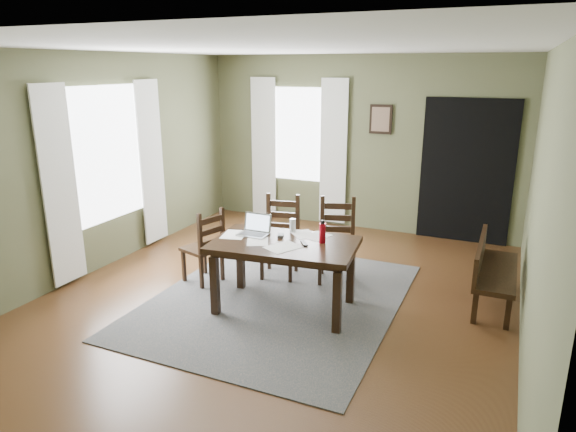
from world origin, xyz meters
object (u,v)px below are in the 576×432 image
at_px(dining_table, 284,250).
at_px(chair_end, 205,247).
at_px(water_bottle, 322,232).
at_px(bench, 490,267).
at_px(chair_back_right, 337,241).
at_px(laptop, 255,229).
at_px(chair_back_left, 280,237).

relative_size(dining_table, chair_end, 1.73).
bearing_deg(water_bottle, dining_table, -158.44).
distance_m(chair_end, bench, 3.24).
height_order(chair_back_right, laptop, chair_back_right).
distance_m(dining_table, laptop, 0.45).
relative_size(chair_end, chair_back_left, 0.92).
relative_size(dining_table, water_bottle, 6.59).
bearing_deg(chair_end, laptop, 97.04).
height_order(chair_end, chair_back_right, chair_back_right).
distance_m(chair_end, water_bottle, 1.58).
relative_size(chair_back_left, bench, 0.78).
height_order(chair_end, laptop, laptop).
xyz_separation_m(chair_end, chair_back_left, (0.72, 0.59, 0.04)).
height_order(chair_end, chair_back_left, chair_back_left).
bearing_deg(dining_table, bench, 20.83).
bearing_deg(chair_back_right, chair_back_left, 175.98).
bearing_deg(bench, chair_back_left, 94.36).
relative_size(dining_table, chair_back_left, 1.59).
bearing_deg(chair_back_left, bench, -6.94).
relative_size(chair_end, water_bottle, 3.81).
bearing_deg(laptop, dining_table, -16.86).
distance_m(chair_back_left, chair_back_right, 0.70).
distance_m(chair_end, laptop, 0.84).
relative_size(chair_back_right, laptop, 3.13).
bearing_deg(dining_table, laptop, 157.05).
xyz_separation_m(chair_back_right, bench, (1.74, 0.04, -0.06)).
bearing_deg(water_bottle, chair_back_left, 138.98).
height_order(chair_end, bench, chair_end).
xyz_separation_m(chair_end, bench, (3.14, 0.78, -0.02)).
bearing_deg(chair_end, dining_table, 94.68).
relative_size(chair_back_right, bench, 0.79).
bearing_deg(dining_table, chair_back_right, 69.48).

